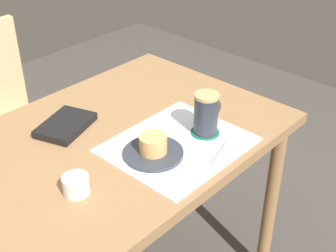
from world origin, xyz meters
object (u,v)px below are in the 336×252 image
at_px(coffee_mug, 206,113).
at_px(sugar_bowl, 76,185).
at_px(small_book, 66,125).
at_px(pastry, 153,144).
at_px(dining_table, 121,159).
at_px(wooden_chair, 3,129).
at_px(pastry_plate, 153,153).

height_order(coffee_mug, sugar_bowl, coffee_mug).
distance_m(sugar_bowl, small_book, 0.32).
bearing_deg(sugar_bowl, pastry, -7.61).
distance_m(dining_table, sugar_bowl, 0.32).
distance_m(wooden_chair, pastry, 0.90).
xyz_separation_m(pastry_plate, coffee_mug, (0.19, -0.04, 0.06)).
bearing_deg(pastry_plate, small_book, 104.47).
relative_size(pastry, small_book, 0.44).
bearing_deg(wooden_chair, dining_table, 93.71).
distance_m(wooden_chair, pastry_plate, 0.89).
distance_m(pastry_plate, small_book, 0.32).
bearing_deg(dining_table, pastry, -94.47).
relative_size(wooden_chair, sugar_bowl, 12.98).
bearing_deg(sugar_bowl, pastry_plate, -7.61).
xyz_separation_m(dining_table, pastry_plate, (-0.01, -0.16, 0.11)).
height_order(pastry_plate, coffee_mug, coffee_mug).
height_order(wooden_chair, sugar_bowl, wooden_chair).
bearing_deg(pastry_plate, coffee_mug, -10.73).
xyz_separation_m(pastry_plate, sugar_bowl, (-0.25, 0.03, 0.02)).
xyz_separation_m(wooden_chair, pastry, (0.04, -0.84, 0.30)).
bearing_deg(pastry_plate, pastry, 0.00).
xyz_separation_m(sugar_bowl, small_book, (0.17, 0.27, -0.01)).
relative_size(dining_table, coffee_mug, 7.83).
bearing_deg(coffee_mug, wooden_chair, 104.60).
height_order(pastry_plate, sugar_bowl, sugar_bowl).
height_order(pastry, sugar_bowl, pastry).
distance_m(wooden_chair, sugar_bowl, 0.88).
bearing_deg(dining_table, pastry_plate, -94.47).
bearing_deg(wooden_chair, sugar_bowl, 74.90).
xyz_separation_m(coffee_mug, sugar_bowl, (-0.44, 0.07, -0.05)).
bearing_deg(pastry_plate, wooden_chair, 92.43).
distance_m(pastry_plate, coffee_mug, 0.21).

